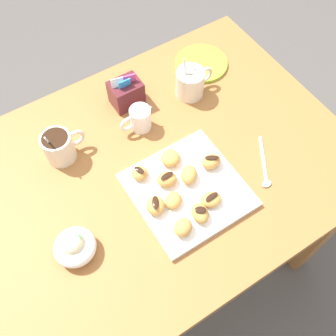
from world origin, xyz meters
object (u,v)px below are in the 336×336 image
at_px(beignet_0, 211,199).
at_px(beignet_3, 156,206).
at_px(coffee_mug_cream_left, 59,146).
at_px(sugar_caddy, 126,93).
at_px(ice_cream_bowl, 75,246).
at_px(beignet_2, 173,200).
at_px(beignet_8, 189,175).
at_px(coffee_mug_cream_right, 191,82).
at_px(pastry_plate_square, 188,190).
at_px(beignet_6, 167,179).
at_px(beignet_7, 140,173).
at_px(cream_pitcher_white, 140,118).
at_px(beignet_1, 200,213).
at_px(dining_table, 160,188).
at_px(beignet_9, 170,158).
at_px(beignet_5, 183,227).
at_px(beignet_4, 211,162).
at_px(saucer_lime_left, 201,63).

bearing_deg(beignet_0, beignet_3, 155.23).
height_order(coffee_mug_cream_left, sugar_caddy, coffee_mug_cream_left).
relative_size(ice_cream_bowl, beignet_2, 2.11).
distance_m(beignet_2, beignet_8, 0.08).
xyz_separation_m(coffee_mug_cream_right, beignet_3, (-0.29, -0.28, -0.01)).
bearing_deg(pastry_plate_square, coffee_mug_cream_left, 129.36).
distance_m(beignet_6, beignet_8, 0.06).
relative_size(beignet_6, beignet_7, 1.24).
bearing_deg(coffee_mug_cream_left, ice_cream_bowl, -107.88).
relative_size(cream_pitcher_white, beignet_0, 1.96).
height_order(coffee_mug_cream_left, beignet_1, coffee_mug_cream_left).
relative_size(dining_table, beignet_1, 18.89).
distance_m(cream_pitcher_white, beignet_6, 0.21).
height_order(beignet_1, beignet_9, beignet_1).
distance_m(dining_table, beignet_8, 0.20).
distance_m(coffee_mug_cream_left, beignet_5, 0.40).
distance_m(beignet_3, beignet_4, 0.19).
relative_size(coffee_mug_cream_right, beignet_7, 3.19).
height_order(dining_table, sugar_caddy, sugar_caddy).
distance_m(dining_table, coffee_mug_cream_left, 0.32).
bearing_deg(beignet_3, saucer_lime_left, 42.52).
height_order(beignet_0, beignet_6, beignet_6).
relative_size(beignet_0, beignet_3, 1.03).
distance_m(saucer_lime_left, beignet_7, 0.46).
height_order(ice_cream_bowl, beignet_9, ice_cream_bowl).
bearing_deg(beignet_5, beignet_6, 73.86).
bearing_deg(pastry_plate_square, coffee_mug_cream_right, 54.68).
xyz_separation_m(beignet_2, beignet_6, (0.02, 0.06, 0.00)).
distance_m(beignet_2, beignet_6, 0.06).
height_order(dining_table, beignet_7, beignet_7).
xyz_separation_m(sugar_caddy, ice_cream_bowl, (-0.33, -0.34, -0.01)).
bearing_deg(pastry_plate_square, beignet_1, -102.04).
distance_m(pastry_plate_square, ice_cream_bowl, 0.31).
relative_size(beignet_0, beignet_9, 0.99).
distance_m(ice_cream_bowl, beignet_8, 0.33).
bearing_deg(coffee_mug_cream_left, beignet_5, -67.27).
height_order(sugar_caddy, beignet_1, sugar_caddy).
bearing_deg(beignet_9, coffee_mug_cream_right, 44.09).
distance_m(beignet_1, beignet_8, 0.11).
bearing_deg(beignet_5, beignet_8, 50.36).
bearing_deg(beignet_1, beignet_0, 20.25).
bearing_deg(beignet_3, beignet_1, -42.31).
xyz_separation_m(pastry_plate_square, beignet_3, (-0.10, -0.00, 0.03)).
xyz_separation_m(dining_table, beignet_1, (0.00, -0.19, 0.17)).
bearing_deg(beignet_0, beignet_4, 54.20).
height_order(cream_pitcher_white, beignet_5, cream_pitcher_white).
relative_size(beignet_6, beignet_9, 0.96).
height_order(cream_pitcher_white, ice_cream_bowl, ice_cream_bowl).
bearing_deg(beignet_4, beignet_5, -145.27).
relative_size(dining_table, beignet_3, 20.28).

